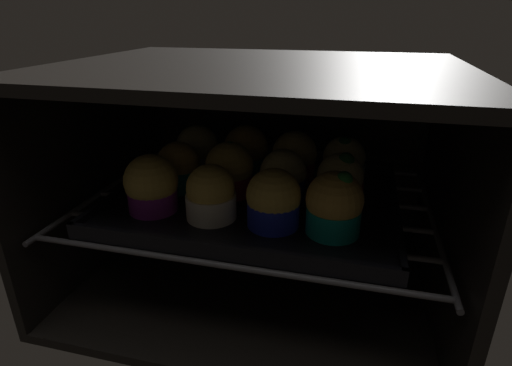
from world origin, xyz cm
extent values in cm
cube|color=black|center=(0.00, 22.00, -0.75)|extent=(59.00, 47.00, 1.50)
cube|color=black|center=(0.00, 22.00, 34.75)|extent=(59.00, 47.00, 1.50)
cube|color=black|center=(0.00, 44.75, 17.00)|extent=(59.00, 1.50, 34.00)
cube|color=black|center=(-28.75, 22.00, 17.00)|extent=(1.50, 47.00, 34.00)
cube|color=black|center=(28.75, 22.00, 17.00)|extent=(1.50, 47.00, 34.00)
cylinder|color=#4C494C|center=(0.00, 3.00, 13.60)|extent=(54.00, 0.80, 0.80)
cylinder|color=#4C494C|center=(0.00, 10.60, 13.60)|extent=(54.00, 0.80, 0.80)
cylinder|color=#4C494C|center=(0.00, 18.20, 13.60)|extent=(54.00, 0.80, 0.80)
cylinder|color=#4C494C|center=(0.00, 25.80, 13.60)|extent=(54.00, 0.80, 0.80)
cylinder|color=#4C494C|center=(0.00, 33.40, 13.60)|extent=(54.00, 0.80, 0.80)
cylinder|color=#4C494C|center=(0.00, 41.00, 13.60)|extent=(54.00, 0.80, 0.80)
cylinder|color=#4C494C|center=(-27.00, 22.00, 13.60)|extent=(0.80, 42.00, 0.80)
cylinder|color=#4C494C|center=(27.00, 22.00, 13.60)|extent=(0.80, 42.00, 0.80)
cube|color=black|center=(0.00, 20.75, 14.60)|extent=(43.62, 34.87, 1.20)
cube|color=black|center=(0.00, 3.71, 15.70)|extent=(43.62, 0.80, 1.00)
cube|color=black|center=(0.00, 37.78, 15.70)|extent=(43.62, 0.80, 1.00)
cube|color=black|center=(-21.41, 20.75, 15.70)|extent=(0.80, 34.87, 1.00)
cube|color=black|center=(21.41, 20.75, 15.70)|extent=(0.80, 34.87, 1.00)
cylinder|color=#7A238C|center=(-13.49, 12.08, 16.99)|extent=(7.19, 7.19, 3.58)
sphere|color=gold|center=(-13.49, 12.08, 19.83)|extent=(7.85, 7.85, 7.85)
cylinder|color=silver|center=(-4.31, 11.92, 16.99)|extent=(7.19, 7.19, 3.58)
sphere|color=gold|center=(-4.31, 11.92, 19.73)|extent=(6.86, 6.86, 6.86)
sphere|color=#19511E|center=(-4.68, 11.82, 21.95)|extent=(2.20, 2.20, 2.20)
cylinder|color=#1928B7|center=(4.71, 11.87, 16.99)|extent=(7.19, 7.19, 3.58)
sphere|color=gold|center=(4.71, 11.87, 19.68)|extent=(7.46, 7.46, 7.46)
sphere|color=#19511E|center=(4.77, 12.02, 22.02)|extent=(2.28, 2.28, 2.28)
cylinder|color=#0C8C84|center=(12.79, 11.83, 16.99)|extent=(7.19, 7.19, 3.58)
sphere|color=gold|center=(12.79, 11.83, 20.03)|extent=(7.53, 7.53, 7.53)
sphere|color=#1E6023|center=(13.81, 11.22, 23.17)|extent=(2.10, 2.10, 2.10)
cylinder|color=#0C8C84|center=(-13.06, 20.59, 16.99)|extent=(7.19, 7.19, 3.58)
sphere|color=gold|center=(-13.06, 20.59, 19.60)|extent=(7.07, 7.07, 7.07)
cylinder|color=red|center=(-4.32, 20.56, 16.99)|extent=(7.19, 7.19, 3.58)
sphere|color=gold|center=(-4.32, 20.56, 19.92)|extent=(7.74, 7.74, 7.74)
sphere|color=#28702D|center=(-4.23, 20.85, 22.67)|extent=(2.35, 2.35, 2.35)
cylinder|color=#1928B7|center=(4.27, 20.99, 16.99)|extent=(7.19, 7.19, 3.58)
sphere|color=#E0CC7A|center=(4.27, 20.99, 19.47)|extent=(7.28, 7.28, 7.28)
sphere|color=#28702D|center=(4.49, 20.36, 21.76)|extent=(2.30, 2.30, 2.30)
cylinder|color=red|center=(12.95, 20.98, 16.99)|extent=(7.19, 7.19, 3.58)
sphere|color=#E0CC7A|center=(12.95, 20.98, 19.75)|extent=(6.98, 6.98, 6.98)
sphere|color=#1E6023|center=(13.62, 20.32, 22.44)|extent=(2.49, 2.49, 2.49)
cylinder|color=silver|center=(-13.47, 29.81, 16.99)|extent=(7.19, 7.19, 3.58)
sphere|color=#E0CC7A|center=(-13.47, 29.81, 19.64)|extent=(7.70, 7.70, 7.70)
sphere|color=#28702D|center=(-13.37, 30.51, 21.82)|extent=(2.55, 2.55, 2.55)
cylinder|color=#0C8C84|center=(-4.12, 29.73, 16.99)|extent=(7.19, 7.19, 3.58)
sphere|color=gold|center=(-4.12, 29.73, 20.16)|extent=(7.89, 7.89, 7.89)
sphere|color=#1E6023|center=(-4.68, 29.77, 23.07)|extent=(1.79, 1.79, 1.79)
cylinder|color=red|center=(4.70, 29.16, 16.99)|extent=(7.19, 7.19, 3.58)
sphere|color=#DBBC60|center=(4.70, 29.16, 19.94)|extent=(7.70, 7.70, 7.70)
sphere|color=#28702D|center=(5.18, 28.12, 22.30)|extent=(2.33, 2.33, 2.33)
cylinder|color=silver|center=(13.06, 29.56, 16.99)|extent=(7.19, 7.19, 3.58)
sphere|color=#E0CC7A|center=(13.06, 29.56, 19.81)|extent=(7.06, 7.06, 7.06)
sphere|color=#19511E|center=(13.03, 28.69, 22.57)|extent=(2.24, 2.24, 2.24)
camera|label=1|loc=(14.72, -36.95, 42.48)|focal=28.60mm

